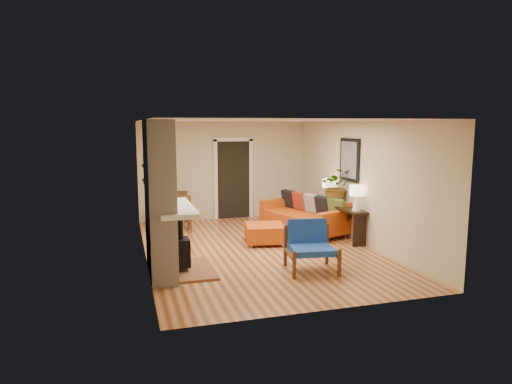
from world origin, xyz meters
TOP-DOWN VIEW (x-y plane):
  - room_shell at (0.60, 2.63)m, footprint 6.50×6.50m
  - fireplace at (-2.00, -1.00)m, footprint 1.09×1.68m
  - sofa at (1.55, 1.21)m, footprint 1.66×2.44m
  - ottoman at (0.25, 0.39)m, footprint 0.93×0.93m
  - blue_chair at (0.48, -1.51)m, footprint 0.93×0.91m
  - dining_table at (-1.31, 2.52)m, footprint 0.69×1.58m
  - console_table at (2.07, 0.44)m, footprint 0.34×1.85m
  - lamp_near at (2.07, -0.23)m, footprint 0.30×0.30m
  - lamp_far at (2.07, 1.12)m, footprint 0.30×0.30m
  - houseplant at (2.06, 0.67)m, footprint 0.90×0.84m

SIDE VIEW (x-z plane):
  - ottoman at x=0.25m, z-range 0.03..0.44m
  - sofa at x=1.55m, z-range -0.05..0.83m
  - blue_chair at x=0.48m, z-range 0.03..0.90m
  - dining_table at x=-1.31m, z-range 0.13..0.98m
  - console_table at x=2.07m, z-range 0.21..0.94m
  - lamp_near at x=2.07m, z-range 0.79..1.33m
  - lamp_far at x=2.07m, z-range 0.79..1.33m
  - houseplant at x=2.06m, z-range 0.72..1.55m
  - room_shell at x=0.60m, z-range -2.01..4.49m
  - fireplace at x=-2.00m, z-range -0.06..2.54m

